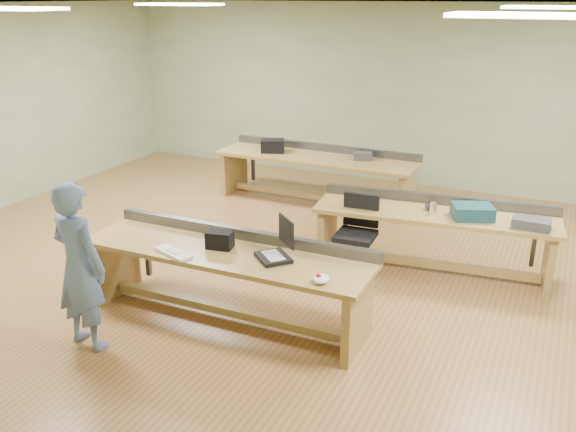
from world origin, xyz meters
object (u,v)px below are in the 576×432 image
at_px(person, 79,266).
at_px(parts_bin_teal, 472,212).
at_px(workbench_front, 228,267).
at_px(drinks_can, 433,209).
at_px(workbench_mid, 434,227).
at_px(camera_bag, 220,240).
at_px(workbench_back, 316,168).
at_px(mug, 430,206).
at_px(parts_bin_grey, 532,223).
at_px(laptop_base, 273,257).
at_px(task_chair, 356,246).

bearing_deg(person, parts_bin_teal, -127.33).
relative_size(workbench_front, drinks_can, 21.99).
relative_size(workbench_mid, camera_bag, 11.07).
height_order(workbench_mid, camera_bag, camera_bag).
bearing_deg(parts_bin_teal, camera_bag, -137.52).
bearing_deg(drinks_can, workbench_front, -130.22).
xyz_separation_m(workbench_back, camera_bag, (0.54, -3.76, 0.27)).
height_order(camera_bag, mug, camera_bag).
relative_size(camera_bag, parts_bin_teal, 0.59).
relative_size(person, drinks_can, 11.92).
height_order(parts_bin_teal, parts_bin_grey, parts_bin_teal).
bearing_deg(workbench_front, parts_bin_grey, 35.19).
distance_m(laptop_base, parts_bin_grey, 2.87).
height_order(workbench_front, workbench_back, same).
height_order(mug, drinks_can, drinks_can).
height_order(workbench_back, camera_bag, camera_bag).
relative_size(workbench_back, parts_bin_teal, 7.27).
height_order(laptop_base, drinks_can, drinks_can).
bearing_deg(person, laptop_base, -138.02).
bearing_deg(camera_bag, workbench_mid, 39.84).
xyz_separation_m(workbench_mid, drinks_can, (-0.00, -0.12, 0.26)).
bearing_deg(parts_bin_grey, person, -141.12).
bearing_deg(person, camera_bag, -122.53).
height_order(laptop_base, task_chair, task_chair).
xyz_separation_m(workbench_mid, camera_bag, (-1.69, -1.99, 0.28)).
relative_size(workbench_back, mug, 27.49).
bearing_deg(task_chair, mug, 28.77).
distance_m(camera_bag, parts_bin_grey, 3.32).
relative_size(parts_bin_grey, drinks_can, 2.90).
xyz_separation_m(laptop_base, mug, (1.02, 2.03, 0.03)).
distance_m(person, camera_bag, 1.33).
xyz_separation_m(workbench_front, drinks_can, (1.60, 1.89, 0.26)).
bearing_deg(camera_bag, laptop_base, -12.13).
distance_m(workbench_mid, task_chair, 0.93).
bearing_deg(laptop_base, workbench_back, 148.94).
distance_m(workbench_front, parts_bin_teal, 2.82).
height_order(workbench_front, task_chair, task_chair).
relative_size(workbench_front, mug, 25.82).
relative_size(task_chair, drinks_can, 6.92).
bearing_deg(parts_bin_grey, mug, 174.01).
bearing_deg(drinks_can, person, -131.42).
height_order(task_chair, parts_bin_grey, task_chair).
distance_m(workbench_back, task_chair, 2.65).
bearing_deg(workbench_mid, task_chair, -156.93).
distance_m(task_chair, parts_bin_teal, 1.36).
distance_m(workbench_mid, person, 3.94).
height_order(workbench_front, mug, workbench_front).
bearing_deg(parts_bin_grey, task_chair, -169.59).
bearing_deg(workbench_mid, workbench_back, 135.53).
xyz_separation_m(task_chair, parts_bin_teal, (1.21, 0.38, 0.48)).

